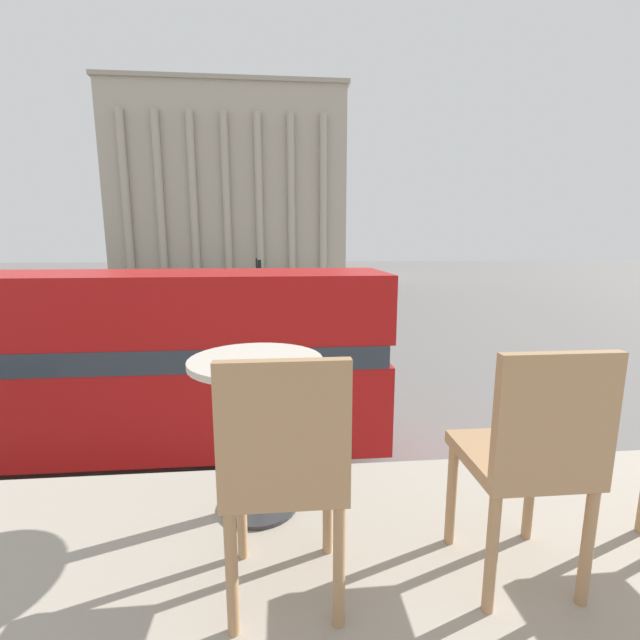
# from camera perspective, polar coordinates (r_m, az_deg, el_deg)

# --- Properties ---
(double_decker_bus) EXTENTS (11.28, 2.65, 4.15)m
(double_decker_bus) POSITION_cam_1_polar(r_m,az_deg,el_deg) (9.89, -25.77, -4.95)
(double_decker_bus) COLOR black
(double_decker_bus) RESTS_ON ground_plane
(cafe_dining_table) EXTENTS (0.60, 0.60, 0.73)m
(cafe_dining_table) POSITION_cam_1_polar(r_m,az_deg,el_deg) (2.00, -8.42, -10.47)
(cafe_dining_table) COLOR #2D2D30
(cafe_dining_table) RESTS_ON cafe_floor_slab
(cafe_chair_0) EXTENTS (0.40, 0.40, 0.91)m
(cafe_chair_0) POSITION_cam_1_polar(r_m,az_deg,el_deg) (1.49, -4.78, -18.93)
(cafe_chair_0) COLOR #A87F56
(cafe_chair_0) RESTS_ON cafe_floor_slab
(cafe_chair_1) EXTENTS (0.40, 0.40, 0.91)m
(cafe_chair_1) POSITION_cam_1_polar(r_m,az_deg,el_deg) (1.72, 26.27, -15.74)
(cafe_chair_1) COLOR #A87F56
(cafe_chair_1) RESTS_ON cafe_floor_slab
(plaza_building_left) EXTENTS (29.44, 11.41, 23.41)m
(plaza_building_left) POSITION_cam_1_polar(r_m,az_deg,el_deg) (59.40, -11.77, 16.95)
(plaza_building_left) COLOR #B2A893
(plaza_building_left) RESTS_ON ground_plane
(traffic_light_near) EXTENTS (0.42, 0.24, 3.71)m
(traffic_light_near) POSITION_cam_1_polar(r_m,az_deg,el_deg) (13.08, -6.57, 0.05)
(traffic_light_near) COLOR black
(traffic_light_near) RESTS_ON ground_plane
(traffic_light_mid) EXTENTS (0.42, 0.24, 3.38)m
(traffic_light_mid) POSITION_cam_1_polar(r_m,az_deg,el_deg) (20.13, -14.64, 2.86)
(traffic_light_mid) COLOR black
(traffic_light_mid) RESTS_ON ground_plane
(traffic_light_far) EXTENTS (0.42, 0.24, 3.75)m
(traffic_light_far) POSITION_cam_1_polar(r_m,az_deg,el_deg) (26.76, -8.23, 5.39)
(traffic_light_far) COLOR black
(traffic_light_far) RESTS_ON ground_plane
(car_navy) EXTENTS (4.20, 1.93, 1.35)m
(car_navy) POSITION_cam_1_polar(r_m,az_deg,el_deg) (18.23, -17.66, -2.95)
(car_navy) COLOR black
(car_navy) RESTS_ON ground_plane
(pedestrian_red) EXTENTS (0.32, 0.32, 1.78)m
(pedestrian_red) POSITION_cam_1_polar(r_m,az_deg,el_deg) (22.94, -13.54, 0.78)
(pedestrian_red) COLOR #282B33
(pedestrian_red) RESTS_ON ground_plane
(pedestrian_yellow) EXTENTS (0.32, 0.32, 1.71)m
(pedestrian_yellow) POSITION_cam_1_polar(r_m,az_deg,el_deg) (18.49, -10.09, -1.53)
(pedestrian_yellow) COLOR #282B33
(pedestrian_yellow) RESTS_ON ground_plane
(pedestrian_olive) EXTENTS (0.32, 0.32, 1.75)m
(pedestrian_olive) POSITION_cam_1_polar(r_m,az_deg,el_deg) (14.47, -19.68, -5.24)
(pedestrian_olive) COLOR #282B33
(pedestrian_olive) RESTS_ON ground_plane
(pedestrian_grey) EXTENTS (0.32, 0.32, 1.66)m
(pedestrian_grey) POSITION_cam_1_polar(r_m,az_deg,el_deg) (24.59, -27.29, 0.35)
(pedestrian_grey) COLOR #282B33
(pedestrian_grey) RESTS_ON ground_plane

